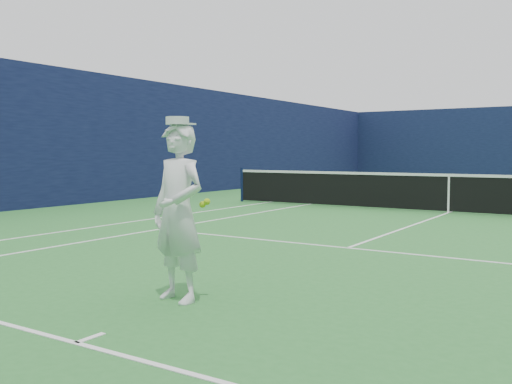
{
  "coord_description": "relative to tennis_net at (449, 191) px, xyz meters",
  "views": [
    {
      "loc": [
        3.69,
        -14.92,
        1.56
      ],
      "look_at": [
        -0.17,
        -8.89,
        1.06
      ],
      "focal_mm": 40.0,
      "sensor_mm": 36.0,
      "label": 1
    }
  ],
  "objects": [
    {
      "name": "ground",
      "position": [
        0.0,
        0.0,
        -0.55
      ],
      "size": [
        80.0,
        80.0,
        0.0
      ],
      "primitive_type": "plane",
      "color": "#2C742F",
      "rests_on": "ground"
    },
    {
      "name": "court_markings",
      "position": [
        0.0,
        0.0,
        -0.55
      ],
      "size": [
        11.03,
        23.83,
        0.01
      ],
      "color": "white",
      "rests_on": "ground"
    },
    {
      "name": "windscreen_fence",
      "position": [
        0.0,
        0.0,
        1.45
      ],
      "size": [
        20.12,
        36.12,
        4.0
      ],
      "color": "#0E1535",
      "rests_on": "ground"
    },
    {
      "name": "tennis_net",
      "position": [
        0.0,
        0.0,
        0.0
      ],
      "size": [
        12.88,
        0.09,
        1.07
      ],
      "color": "#141E4C",
      "rests_on": "ground"
    },
    {
      "name": "tennis_player",
      "position": [
        -0.17,
        -10.39,
        0.38
      ],
      "size": [
        0.77,
        0.58,
        1.92
      ],
      "rotation": [
        0.0,
        0.0,
        -0.14
      ],
      "color": "white",
      "rests_on": "ground"
    }
  ]
}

